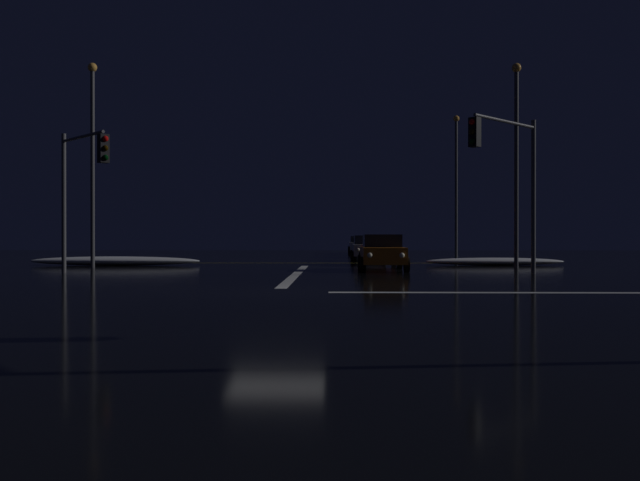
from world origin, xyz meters
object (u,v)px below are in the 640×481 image
at_px(sedan_orange, 382,252).
at_px(streetlamp_left_near, 93,151).
at_px(sedan_silver, 367,248).
at_px(streetlamp_right_near, 516,151).
at_px(sedan_red, 379,250).
at_px(traffic_signal_nw, 81,175).
at_px(sedan_black, 365,245).
at_px(traffic_signal_ne, 510,164).
at_px(sedan_green, 367,246).
at_px(sedan_white, 360,245).
at_px(streetlamp_right_far, 456,177).

xyz_separation_m(sedan_orange, streetlamp_left_near, (-13.69, 2.64, 4.81)).
relative_size(sedan_silver, streetlamp_right_near, 0.45).
relative_size(sedan_red, sedan_silver, 1.00).
xyz_separation_m(sedan_orange, streetlamp_right_near, (6.51, 2.64, 4.74)).
height_order(traffic_signal_nw, streetlamp_right_near, streetlamp_right_near).
distance_m(sedan_black, traffic_signal_nw, 31.71).
bearing_deg(traffic_signal_ne, sedan_silver, 105.72).
xyz_separation_m(traffic_signal_nw, streetlamp_left_near, (-1.80, 6.30, 1.75)).
bearing_deg(sedan_red, sedan_orange, -92.46).
xyz_separation_m(streetlamp_right_near, streetlamp_left_near, (-20.20, -0.00, 0.07)).
xyz_separation_m(sedan_green, streetlamp_left_near, (-13.93, -16.61, 4.81)).
xyz_separation_m(sedan_silver, sedan_white, (0.20, 19.26, 0.00)).
distance_m(sedan_black, streetlamp_left_near, 27.20).
bearing_deg(streetlamp_left_near, streetlamp_right_far, 38.38).
relative_size(sedan_orange, traffic_signal_nw, 0.77).
xyz_separation_m(sedan_white, traffic_signal_nw, (-12.03, -35.44, 3.06)).
xyz_separation_m(sedan_black, sedan_white, (-0.20, 6.35, 0.00)).
distance_m(sedan_green, streetlamp_left_near, 22.20).
height_order(sedan_green, sedan_white, same).
distance_m(sedan_silver, sedan_white, 19.26).
bearing_deg(sedan_green, sedan_red, -89.87).
bearing_deg(sedan_black, sedan_white, 91.84).
bearing_deg(streetlamp_right_far, sedan_black, 132.23).
bearing_deg(traffic_signal_ne, sedan_black, 98.17).
bearing_deg(sedan_black, streetlamp_right_far, -47.77).
distance_m(sedan_orange, sedan_white, 31.78).
xyz_separation_m(sedan_red, traffic_signal_nw, (-12.15, -9.93, 3.06)).
relative_size(sedan_green, traffic_signal_ne, 0.71).
bearing_deg(sedan_red, traffic_signal_ne, -67.03).
bearing_deg(sedan_black, streetlamp_left_near, -121.63).
relative_size(traffic_signal_nw, streetlamp_left_near, 0.57).
relative_size(sedan_orange, sedan_black, 1.00).
distance_m(traffic_signal_nw, streetlamp_right_near, 19.52).
distance_m(traffic_signal_nw, streetlamp_right_far, 28.97).
bearing_deg(streetlamp_right_far, streetlamp_left_near, -141.62).
bearing_deg(traffic_signal_ne, sedan_white, 97.05).
height_order(sedan_red, sedan_white, same).
bearing_deg(sedan_orange, traffic_signal_ne, -40.10).
height_order(sedan_orange, streetlamp_right_near, streetlamp_right_near).
bearing_deg(traffic_signal_ne, sedan_red, 112.97).
bearing_deg(sedan_silver, traffic_signal_ne, -74.28).
relative_size(sedan_silver, sedan_green, 1.00).
bearing_deg(sedan_green, traffic_signal_ne, -79.42).
distance_m(streetlamp_right_near, streetlamp_left_near, 20.20).
distance_m(sedan_silver, streetlamp_right_far, 10.25).
relative_size(sedan_black, traffic_signal_nw, 0.77).
bearing_deg(sedan_silver, streetlamp_right_far, 42.97).
distance_m(traffic_signal_ne, streetlamp_right_far, 22.60).
distance_m(sedan_silver, sedan_black, 12.92).
bearing_deg(traffic_signal_ne, streetlamp_right_near, 73.09).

